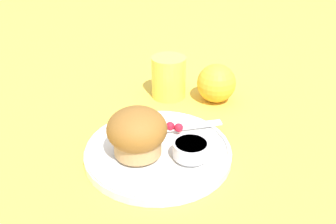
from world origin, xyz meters
TOP-DOWN VIEW (x-y plane):
  - ground_plane at (0.00, 0.00)m, footprint 3.00×3.00m
  - plate at (-0.02, 0.01)m, footprint 0.24×0.24m
  - muffin at (-0.04, -0.02)m, footprint 0.10×0.10m
  - cream_ramekin at (0.04, -0.00)m, footprint 0.06×0.06m
  - berry_pair at (-0.01, 0.06)m, footprint 0.03×0.02m
  - butter_knife at (-0.01, 0.06)m, footprint 0.17×0.11m
  - orange_fruit at (0.03, 0.23)m, footprint 0.08×0.08m
  - juice_glass at (-0.07, 0.22)m, footprint 0.07×0.07m

SIDE VIEW (x-z plane):
  - ground_plane at x=0.00m, z-range 0.00..0.00m
  - plate at x=-0.02m, z-range 0.00..0.02m
  - butter_knife at x=-0.01m, z-range 0.02..0.02m
  - berry_pair at x=-0.01m, z-range 0.02..0.04m
  - cream_ramekin at x=0.04m, z-range 0.02..0.04m
  - orange_fruit at x=0.03m, z-range 0.00..0.08m
  - juice_glass at x=-0.07m, z-range 0.00..0.09m
  - muffin at x=-0.04m, z-range 0.02..0.10m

